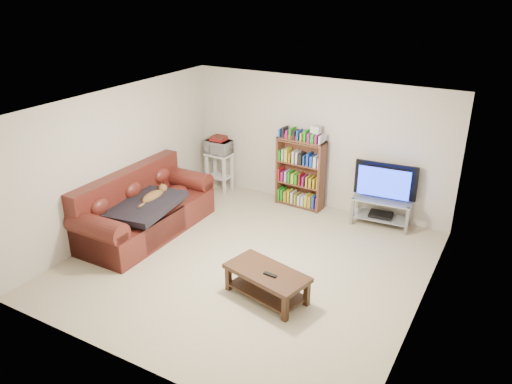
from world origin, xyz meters
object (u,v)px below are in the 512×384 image
Objects in this scene: coffee_table at (267,279)px; bookshelf at (300,172)px; sofa at (143,212)px; tv_stand at (382,207)px.

coffee_table is 0.94× the size of bookshelf.
sofa is 1.99× the size of coffee_table.
tv_stand is at bearing 32.42° from sofa.
coffee_table is 2.96m from tv_stand.
tv_stand reaches higher than coffee_table.
sofa reaches higher than tv_stand.
tv_stand is at bearing 89.22° from coffee_table.
tv_stand is (0.71, 2.87, 0.05)m from coffee_table.
coffee_table is at bearing -70.31° from bookshelf.
tv_stand is 0.78× the size of bookshelf.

